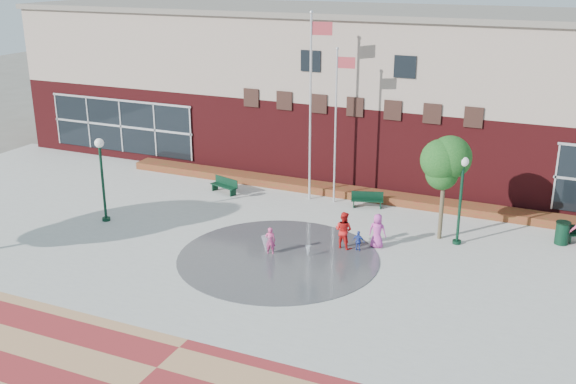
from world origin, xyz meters
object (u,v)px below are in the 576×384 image
at_px(bench_left, 224,188).
at_px(trash_can, 562,233).
at_px(flagpole_right, 337,118).
at_px(flagpole_left, 312,98).
at_px(child_splash, 270,241).

distance_m(bench_left, trash_can, 16.77).
bearing_deg(flagpole_right, flagpole_left, 177.56).
xyz_separation_m(flagpole_left, flagpole_right, (1.30, 0.10, -0.91)).
bearing_deg(flagpole_left, bench_left, -178.81).
bearing_deg(flagpole_left, trash_can, -15.21).
relative_size(bench_left, trash_can, 1.65).
height_order(bench_left, child_splash, child_splash).
height_order(flagpole_left, flagpole_right, flagpole_left).
bearing_deg(flagpole_right, trash_can, -12.41).
bearing_deg(child_splash, bench_left, -67.14).
bearing_deg(child_splash, flagpole_right, -111.57).
bearing_deg(trash_can, bench_left, -179.87).
relative_size(flagpole_right, trash_can, 7.57).
xyz_separation_m(flagpole_left, bench_left, (-4.56, -0.97, -5.02)).
bearing_deg(child_splash, flagpole_left, -101.13).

